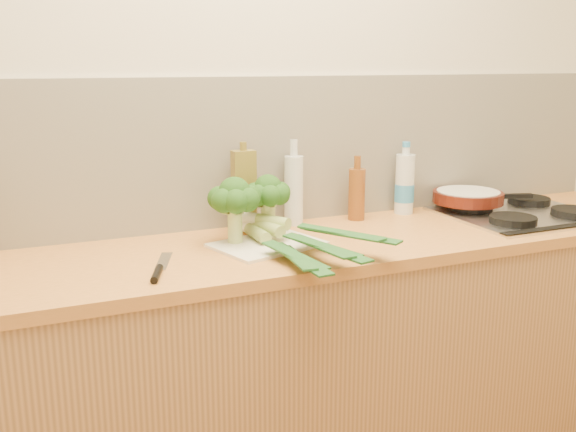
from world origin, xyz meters
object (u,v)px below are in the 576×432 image
at_px(gas_hob, 522,212).
at_px(chefs_knife, 159,271).
at_px(chopping_board, 267,244).
at_px(skillet, 469,197).

distance_m(gas_hob, chefs_knife, 1.47).
bearing_deg(chopping_board, skillet, -7.69).
bearing_deg(gas_hob, chopping_board, 179.92).
xyz_separation_m(gas_hob, chefs_knife, (-1.46, -0.14, -0.01)).
xyz_separation_m(chopping_board, chefs_knife, (-0.39, -0.14, 0.00)).
height_order(chopping_board, skillet, skillet).
bearing_deg(gas_hob, chefs_knife, -174.59).
bearing_deg(chefs_knife, chopping_board, 39.45).
relative_size(gas_hob, skillet, 1.46).
distance_m(chopping_board, chefs_knife, 0.41).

